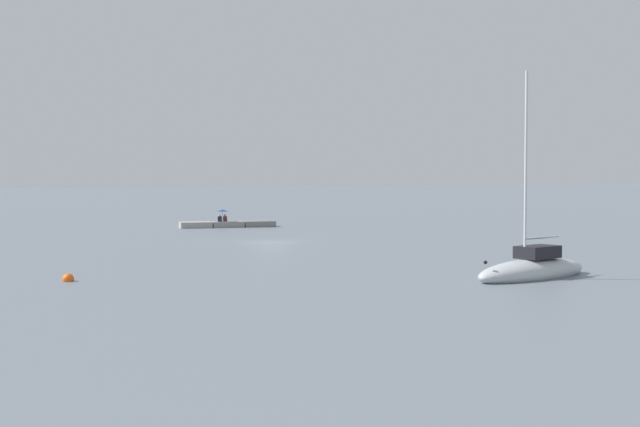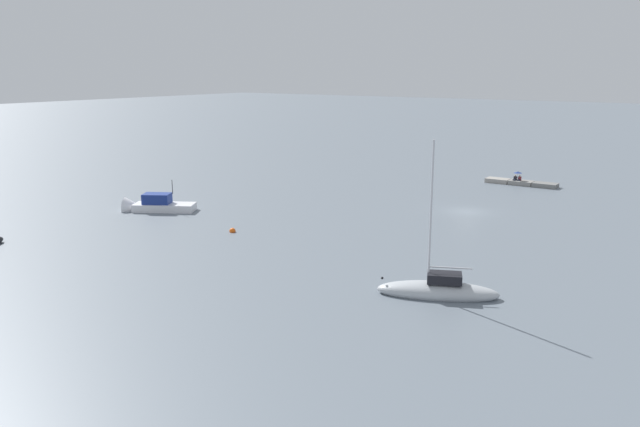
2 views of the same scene
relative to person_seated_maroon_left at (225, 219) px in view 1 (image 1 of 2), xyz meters
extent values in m
plane|color=slate|center=(-0.25, 19.66, -0.84)|extent=(500.00, 500.00, 0.00)
cube|color=slate|center=(-3.44, -0.03, -0.55)|extent=(3.09, 1.98, 0.58)
cube|color=gray|center=(-0.25, -0.03, -0.55)|extent=(3.09, 1.98, 0.58)
cube|color=gray|center=(2.95, -0.03, -0.55)|extent=(3.09, 1.98, 0.58)
cube|color=#1E2333|center=(0.01, 0.20, -0.17)|extent=(0.39, 0.45, 0.16)
cube|color=maroon|center=(-0.01, -0.08, 0.01)|extent=(0.42, 0.25, 0.52)
sphere|color=tan|center=(-0.01, -0.08, 0.37)|extent=(0.22, 0.22, 0.22)
cube|color=#1E2333|center=(0.57, 0.34, -0.17)|extent=(0.39, 0.45, 0.16)
cube|color=#232328|center=(0.55, 0.06, 0.01)|extent=(0.42, 0.25, 0.52)
sphere|color=tan|center=(0.55, 0.06, 0.37)|extent=(0.22, 0.22, 0.22)
cylinder|color=black|center=(0.27, 0.03, 0.27)|extent=(0.02, 0.02, 1.05)
cone|color=navy|center=(0.27, 0.03, 0.85)|extent=(1.13, 1.13, 0.20)
sphere|color=black|center=(0.27, 0.03, 0.97)|extent=(0.05, 0.05, 0.05)
ellipsoid|color=#ADB2B7|center=(-8.46, 45.89, -0.54)|extent=(8.59, 5.61, 1.43)
cube|color=black|center=(-8.84, 45.72, 0.50)|extent=(2.72, 2.27, 0.66)
cylinder|color=silver|center=(-7.85, 46.16, 5.07)|extent=(0.14, 0.14, 9.78)
cylinder|color=silver|center=(-9.18, 45.56, 1.25)|extent=(2.71, 1.30, 0.11)
sphere|color=black|center=(-4.96, 47.47, 0.23)|extent=(0.19, 0.19, 0.19)
sphere|color=#EA5914|center=(15.03, 40.76, -0.73)|extent=(0.60, 0.60, 0.60)
camera|label=1|loc=(14.94, 87.64, 4.78)|focal=50.00mm
camera|label=2|loc=(-24.93, 84.59, 14.53)|focal=35.47mm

